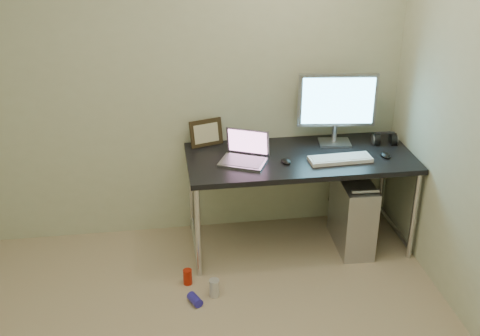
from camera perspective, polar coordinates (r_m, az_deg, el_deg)
name	(u,v)px	position (r m, az deg, el deg)	size (l,w,h in m)	color
wall_back	(171,81)	(4.49, -6.52, 8.22)	(3.50, 0.02, 2.50)	beige
desk	(300,165)	(4.48, 5.70, 0.29)	(1.67, 0.73, 0.75)	black
tower_computer	(352,213)	(4.69, 10.61, -4.19)	(0.25, 0.54, 0.60)	#BCBCC1
cable_a	(332,176)	(4.96, 8.76, -0.78)	(0.01, 0.01, 0.70)	black
cable_b	(344,179)	(4.98, 9.80, -1.02)	(0.01, 0.01, 0.72)	black
can_red	(188,277)	(4.32, -4.99, -10.24)	(0.06, 0.06, 0.11)	#B5210B
can_white	(214,288)	(4.19, -2.46, -11.28)	(0.07, 0.07, 0.13)	silver
can_blue	(195,300)	(4.15, -4.29, -12.34)	(0.06, 0.06, 0.12)	#2E26B5
laptop	(245,154)	(4.32, 0.46, 1.33)	(0.40, 0.37, 0.22)	#A0A0A7
monitor	(337,103)	(4.58, 9.20, 6.06)	(0.59, 0.20, 0.55)	#A0A0A7
keyboard	(340,159)	(4.40, 9.48, 0.84)	(0.45, 0.15, 0.03)	white
mouse_right	(386,154)	(4.53, 13.64, 1.30)	(0.07, 0.11, 0.04)	black
mouse_left	(286,160)	(4.32, 4.39, 0.73)	(0.07, 0.11, 0.04)	black
headphones	(385,140)	(4.75, 13.55, 2.63)	(0.19, 0.11, 0.12)	black
picture_frame	(206,133)	(4.57, -3.23, 3.36)	(0.26, 0.03, 0.20)	black
webcam	(250,134)	(4.56, 0.92, 3.22)	(0.05, 0.04, 0.12)	silver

